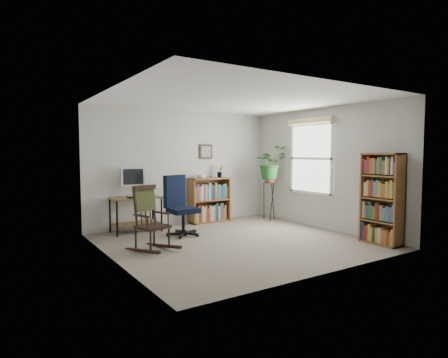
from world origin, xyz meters
TOP-DOWN VIEW (x-y plane):
  - floor at (0.00, 0.00)m, footprint 4.20×4.00m
  - ceiling at (0.00, 0.00)m, footprint 4.20×4.00m
  - wall_back at (0.00, 2.00)m, footprint 4.20×0.00m
  - wall_front at (0.00, -2.00)m, footprint 4.20×0.00m
  - wall_left at (-2.10, 0.00)m, footprint 0.00×4.00m
  - wall_right at (2.10, 0.00)m, footprint 0.00×4.00m
  - window at (2.06, 0.30)m, footprint 0.12×1.20m
  - desk at (-1.17, 1.70)m, footprint 0.94×0.52m
  - monitor at (-1.17, 1.84)m, footprint 0.46×0.16m
  - keyboard at (-1.17, 1.58)m, footprint 0.40×0.15m
  - office_chair at (-0.56, 0.91)m, footprint 0.76×0.76m
  - rocking_chair at (-1.43, 0.24)m, footprint 0.75×1.00m
  - low_bookshelf at (0.55, 1.82)m, footprint 0.92×0.31m
  - tall_bookshelf at (1.92, -1.43)m, footprint 0.28×0.66m
  - plant_stand at (1.80, 1.29)m, footprint 0.34×0.34m
  - spider_plant at (1.80, 1.29)m, footprint 1.69×1.88m
  - potted_plant_small at (0.83, 1.83)m, footprint 0.13×0.24m
  - framed_picture at (0.55, 1.97)m, footprint 0.32×0.04m

SIDE VIEW (x-z plane):
  - floor at x=0.00m, z-range 0.00..0.00m
  - desk at x=-1.17m, z-range 0.00..0.68m
  - low_bookshelf at x=0.55m, z-range 0.00..0.97m
  - plant_stand at x=1.80m, z-range 0.00..1.00m
  - rocking_chair at x=-1.43m, z-range 0.00..1.03m
  - office_chair at x=-0.56m, z-range 0.00..1.12m
  - keyboard at x=-1.17m, z-range 0.68..0.70m
  - tall_bookshelf at x=1.92m, z-range 0.00..1.51m
  - monitor at x=-1.17m, z-range 0.68..1.24m
  - potted_plant_small at x=0.83m, z-range 0.97..1.08m
  - wall_back at x=0.00m, z-range 0.00..2.40m
  - wall_front at x=0.00m, z-range 0.00..2.40m
  - wall_left at x=-2.10m, z-range 0.00..2.40m
  - wall_right at x=2.10m, z-range 0.00..2.40m
  - window at x=2.06m, z-range 0.65..2.15m
  - framed_picture at x=0.55m, z-range 1.38..1.70m
  - spider_plant at x=1.80m, z-range 0.92..2.39m
  - ceiling at x=0.00m, z-range 2.40..2.40m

